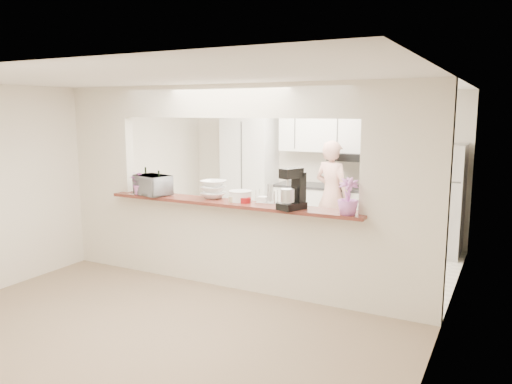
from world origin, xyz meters
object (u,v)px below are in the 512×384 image
Objects in this scene: refrigerator at (437,200)px; person at (332,195)px; toaster_oven at (152,185)px; stand_mixer at (293,191)px.

person is (-1.55, -0.35, 0.01)m from refrigerator.
toaster_oven is 2.02m from stand_mixer.
toaster_oven is (-3.20, -2.75, 0.37)m from refrigerator.
refrigerator is 4.24m from toaster_oven.
toaster_oven is 1.02× the size of stand_mixer.
person is (1.65, 2.40, -0.36)m from toaster_oven.
refrigerator is at bearing -148.58° from person.
toaster_oven is at bearing 74.20° from person.
person is at bearing -167.28° from refrigerator.
stand_mixer is (-1.19, -2.79, 0.45)m from refrigerator.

